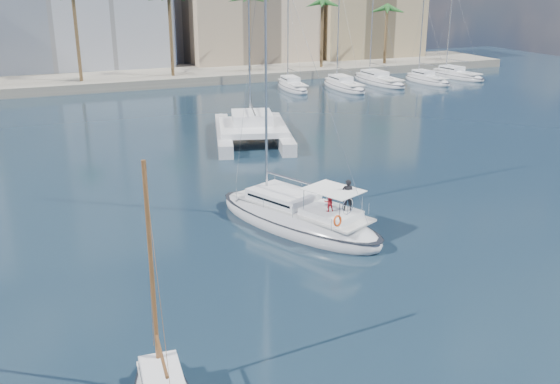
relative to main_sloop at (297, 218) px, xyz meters
name	(u,v)px	position (x,y,z in m)	size (l,w,h in m)	color
ground	(301,255)	(-1.41, -3.66, -0.54)	(160.00, 160.00, 0.00)	black
quay	(119,79)	(-1.41, 57.34, 0.06)	(120.00, 14.00, 1.20)	gray
building_beige	(246,3)	(20.59, 66.34, 9.46)	(20.00, 14.00, 20.00)	beige
building_tan_right	(363,8)	(40.59, 64.34, 8.46)	(18.00, 12.00, 18.00)	tan
palm_centre	(118,7)	(-1.41, 53.34, 9.74)	(3.60, 3.60, 12.30)	brown
palm_right	(353,3)	(32.59, 53.34, 9.74)	(3.60, 3.60, 12.30)	brown
main_sloop	(297,218)	(0.00, 0.00, 0.00)	(8.36, 12.46, 17.73)	silver
catamaran	(252,127)	(4.62, 20.34, 0.63)	(9.53, 13.94, 18.43)	silver
seagull	(243,199)	(-2.23, 3.22, 0.42)	(1.12, 0.48, 0.21)	silver
moored_yacht_a	(292,90)	(18.59, 43.34, -0.54)	(2.72, 9.35, 11.90)	silver
moored_yacht_b	(344,89)	(25.09, 41.34, -0.54)	(3.14, 10.78, 13.72)	silver
moored_yacht_c	(379,83)	(31.59, 43.34, -0.54)	(3.55, 12.21, 15.54)	silver
moored_yacht_d	(427,83)	(38.09, 41.34, -0.54)	(2.72, 9.35, 11.90)	silver
moored_yacht_e	(456,78)	(44.59, 43.34, -0.54)	(3.14, 10.78, 13.72)	silver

